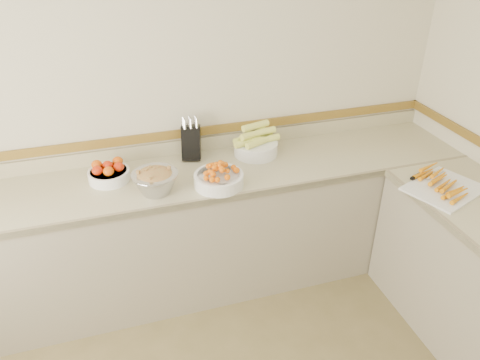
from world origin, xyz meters
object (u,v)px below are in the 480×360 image
object	(u,v)px
cherry_tomato_bowl	(219,177)
corn_bowl	(256,145)
rhubarb_bowl	(155,180)
tomato_bowl	(109,173)
cutting_board	(443,185)
knife_block	(191,142)

from	to	relation	value
cherry_tomato_bowl	corn_bowl	world-z (taller)	corn_bowl
rhubarb_bowl	cherry_tomato_bowl	bearing A→B (deg)	-5.31
tomato_bowl	cutting_board	size ratio (longest dim) A/B	0.48
corn_bowl	cutting_board	bearing A→B (deg)	-39.44
cherry_tomato_bowl	rhubarb_bowl	distance (m)	0.38
tomato_bowl	cherry_tomato_bowl	world-z (taller)	cherry_tomato_bowl
corn_bowl	cherry_tomato_bowl	bearing A→B (deg)	-136.77
cutting_board	tomato_bowl	bearing A→B (deg)	159.92
knife_block	cherry_tomato_bowl	world-z (taller)	knife_block
knife_block	corn_bowl	bearing A→B (deg)	-9.79
cherry_tomato_bowl	corn_bowl	xyz separation A→B (m)	(0.36, 0.33, 0.02)
cutting_board	knife_block	bearing A→B (deg)	148.32
knife_block	cherry_tomato_bowl	size ratio (longest dim) A/B	0.99
knife_block	cutting_board	xyz separation A→B (m)	(1.38, -0.85, -0.10)
corn_bowl	knife_block	bearing A→B (deg)	170.21
knife_block	cherry_tomato_bowl	xyz separation A→B (m)	(0.08, -0.41, -0.07)
rhubarb_bowl	cutting_board	world-z (taller)	rhubarb_bowl
tomato_bowl	cherry_tomato_bowl	xyz separation A→B (m)	(0.64, -0.27, 0.00)
tomato_bowl	rhubarb_bowl	size ratio (longest dim) A/B	0.92
cherry_tomato_bowl	corn_bowl	size ratio (longest dim) A/B	0.91
tomato_bowl	rhubarb_bowl	xyz separation A→B (m)	(0.26, -0.23, 0.03)
knife_block	tomato_bowl	size ratio (longest dim) A/B	1.17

